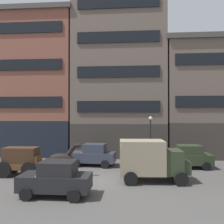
{
  "coord_description": "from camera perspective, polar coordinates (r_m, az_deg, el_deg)",
  "views": [
    {
      "loc": [
        1.73,
        -14.8,
        4.25
      ],
      "look_at": [
        0.45,
        2.08,
        4.47
      ],
      "focal_mm": 36.56,
      "sensor_mm": 36.0,
      "label": 1
    }
  ],
  "objects": [
    {
      "name": "building_far_left",
      "position": [
        27.3,
        -17.1,
        6.55
      ],
      "size": [
        8.38,
        7.1,
        15.33
      ],
      "color": "black",
      "rests_on": "ground_plane"
    },
    {
      "name": "sedan_dark",
      "position": [
        19.5,
        -4.68,
        -10.6
      ],
      "size": [
        3.84,
        2.15,
        1.83
      ],
      "color": "#333847",
      "rests_on": "ground_plane"
    },
    {
      "name": "sedan_parked_curb",
      "position": [
        12.81,
        -13.81,
        -15.83
      ],
      "size": [
        3.72,
        1.9,
        1.83
      ],
      "color": "black",
      "rests_on": "ground_plane"
    },
    {
      "name": "ground_plane",
      "position": [
        15.49,
        -2.35,
        -16.67
      ],
      "size": [
        120.0,
        120.0,
        0.0
      ],
      "primitive_type": "plane",
      "color": "#4C4947"
    },
    {
      "name": "building_center_left",
      "position": [
        25.62,
        1.89,
        9.25
      ],
      "size": [
        9.98,
        7.1,
        17.32
      ],
      "color": "#38332D",
      "rests_on": "ground_plane"
    },
    {
      "name": "delivery_truck_near",
      "position": [
        15.11,
        9.7,
        -11.52
      ],
      "size": [
        4.42,
        2.28,
        2.62
      ],
      "color": "#2D3823",
      "rests_on": "ground_plane"
    },
    {
      "name": "sedan_light",
      "position": [
        19.58,
        18.39,
        -10.53
      ],
      "size": [
        3.78,
        2.01,
        1.83
      ],
      "color": "#2D3823",
      "rests_on": "ground_plane"
    },
    {
      "name": "streetlamp_curbside",
      "position": [
        20.52,
        9.6,
        -5.16
      ],
      "size": [
        0.32,
        0.32,
        4.12
      ],
      "color": "black",
      "rests_on": "ground_plane"
    },
    {
      "name": "building_center_right",
      "position": [
        26.25,
        20.04,
        3.21
      ],
      "size": [
        7.06,
        7.1,
        12.01
      ],
      "color": "#38332D",
      "rests_on": "ground_plane"
    },
    {
      "name": "fire_hydrant_curbside",
      "position": [
        21.6,
        -11.05,
        -10.93
      ],
      "size": [
        0.24,
        0.24,
        0.83
      ],
      "color": "maroon",
      "rests_on": "ground_plane"
    },
    {
      "name": "pedestrian_officer",
      "position": [
        19.42,
        5.46,
        -10.44
      ],
      "size": [
        0.41,
        0.41,
        1.79
      ],
      "color": "#38332D",
      "rests_on": "ground_plane"
    },
    {
      "name": "draft_horse",
      "position": [
        16.39,
        -12.21,
        -11.21
      ],
      "size": [
        2.34,
        0.6,
        2.3
      ],
      "color": "black",
      "rests_on": "ground_plane"
    },
    {
      "name": "cargo_wagon",
      "position": [
        17.47,
        -21.7,
        -10.93
      ],
      "size": [
        2.9,
        1.51,
        1.98
      ],
      "color": "brown",
      "rests_on": "ground_plane"
    }
  ]
}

